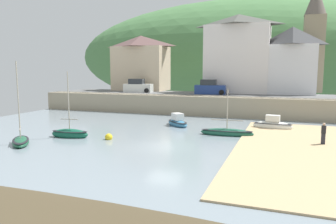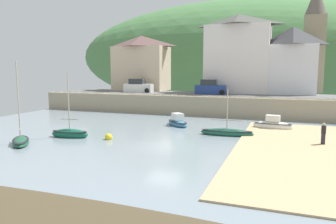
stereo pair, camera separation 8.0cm
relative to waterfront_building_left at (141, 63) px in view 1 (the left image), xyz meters
The scene contains 16 objects.
ground 38.38m from the waterfront_building_left, 66.85° to the right, with size 48.00×41.00×0.61m.
quay_seawall 16.43m from the waterfront_building_left, 29.76° to the right, with size 48.00×9.40×2.40m.
hillside_backdrop 32.27m from the waterfront_building_left, 68.64° to the left, with size 80.00×44.00×24.90m.
waterfront_building_left is the anchor object (origin of this frame).
waterfront_building_centre 15.23m from the waterfront_building_left, ahead, with size 9.03×6.15×11.01m.
waterfront_building_right 22.41m from the waterfront_building_left, ahead, with size 6.46×5.68×8.98m.
church_with_spire 25.86m from the waterfront_building_left, ahead, with size 3.00×3.00×15.18m.
sailboat_far_left 29.24m from the waterfront_building_left, 84.20° to the right, with size 3.29×3.42×6.42m.
fishing_boat_green 21.13m from the waterfront_building_left, 54.82° to the right, with size 3.27×3.27×1.45m.
sailboat_tall_mast 26.20m from the waterfront_building_left, 79.09° to the right, with size 3.39×1.55×5.71m.
dinghy_open_wooden 26.85m from the waterfront_building_left, 48.85° to the right, with size 4.62×1.44×4.19m.
rowboat_small_beached 26.44m from the waterfront_building_left, 35.98° to the right, with size 3.75×1.41×1.55m.
parked_car_near_slipway 5.94m from the waterfront_building_left, 70.95° to the right, with size 4.27×2.16×1.95m.
parked_car_by_wall 13.52m from the waterfront_building_left, 20.18° to the right, with size 4.24×2.08×1.95m.
person_near_water 32.81m from the waterfront_building_left, 40.44° to the right, with size 0.34×0.34×1.62m.
mooring_buoy 26.81m from the waterfront_building_left, 71.23° to the right, with size 0.62×0.62×0.62m.
Camera 1 is at (8.20, -21.93, 5.64)m, focal length 34.36 mm.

